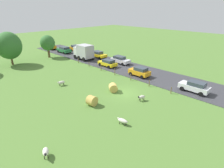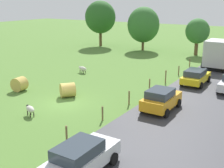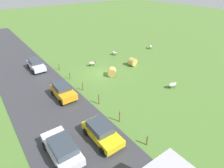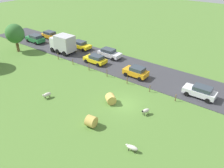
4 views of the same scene
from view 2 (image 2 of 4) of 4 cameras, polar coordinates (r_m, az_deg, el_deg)
The scene contains 20 objects.
ground_plane at distance 24.07m, azimuth -9.26°, elevation -3.70°, with size 160.00×160.00×0.00m, color #517A33.
road_strip at distance 19.56m, azimuth 11.90°, elevation -8.50°, with size 8.00×80.00×0.06m, color #38383D.
sheep_1 at distance 21.86m, azimuth -15.56°, elevation -4.71°, with size 1.16×0.80×0.75m.
sheep_2 at distance 33.51m, azimuth -5.71°, elevation 2.96°, with size 1.26×0.74×0.76m.
hay_bale_0 at distance 28.07m, azimuth -17.47°, elevation -0.02°, with size 1.27×1.27×1.02m, color tan.
hay_bale_1 at distance 25.39m, azimuth -8.57°, elevation -1.16°, with size 1.22×1.22×1.20m, color tan.
tree_0 at distance 48.58m, azimuth 6.10°, elevation 11.33°, with size 5.12×5.12×6.96m.
tree_1 at distance 45.71m, azimuth 16.21°, elevation 9.77°, with size 3.48×3.48×5.41m.
tree_2 at distance 52.90m, azimuth -2.28°, elevation 12.79°, with size 5.35×5.35×7.88m.
fence_post_0 at distance 17.61m, azimuth -8.80°, elevation -9.52°, with size 0.12×0.12×1.00m, color brown.
fence_post_1 at distance 20.32m, azimuth -1.85°, elevation -5.72°, with size 0.12×0.12×1.02m, color brown.
fence_post_2 at distance 23.30m, azimuth 3.32°, elevation -2.69°, with size 0.12×0.12×1.13m, color brown.
fence_post_3 at distance 26.48m, azimuth 7.27°, elevation -0.33°, with size 0.12×0.12×1.27m, color brown.
fence_post_4 at distance 29.81m, azimuth 10.35°, elevation 1.40°, with size 0.12×0.12×1.28m, color brown.
fence_post_5 at distance 33.26m, azimuth 12.79°, elevation 2.55°, with size 0.12×0.12×1.02m, color brown.
fence_post_6 at distance 36.72m, azimuth 14.79°, elevation 3.82°, with size 0.12×0.12×1.21m, color brown.
truck_0 at distance 37.33m, azimuth 19.93°, elevation 5.58°, with size 2.87×4.67×3.43m.
car_0 at distance 29.75m, azimuth 15.87°, elevation 1.41°, with size 2.05×4.16×1.49m.
car_2 at distance 14.34m, azimuth -5.94°, elevation -13.95°, with size 1.95×4.20×1.61m.
car_4 at distance 22.21m, azimuth 9.48°, elevation -2.91°, with size 2.06×3.80×1.65m.
Camera 2 is at (15.20, -16.84, 8.04)m, focal length 47.25 mm.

